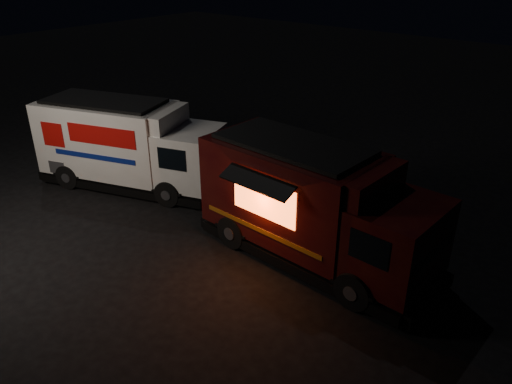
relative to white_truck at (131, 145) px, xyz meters
The scene contains 3 objects.
ground 4.78m from the white_truck, 28.25° to the right, with size 80.00×80.00×0.00m, color black.
white_truck is the anchor object (origin of this frame).
red_truck 7.51m from the white_truck, ahead, with size 6.76×2.49×3.14m, color #3B0E0A, non-canonical shape.
Camera 1 is at (9.60, -7.51, 7.68)m, focal length 35.00 mm.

